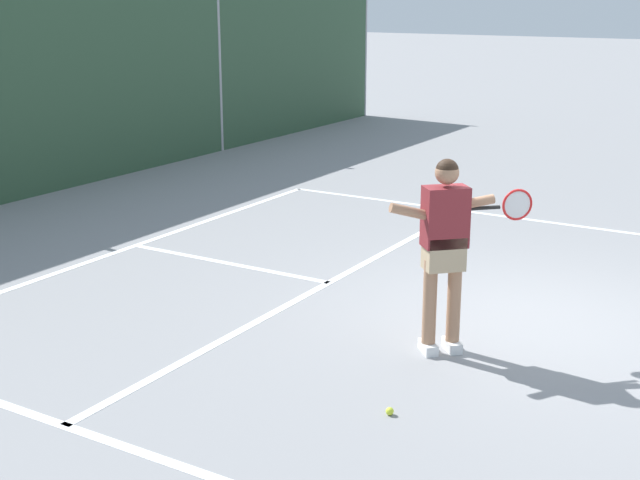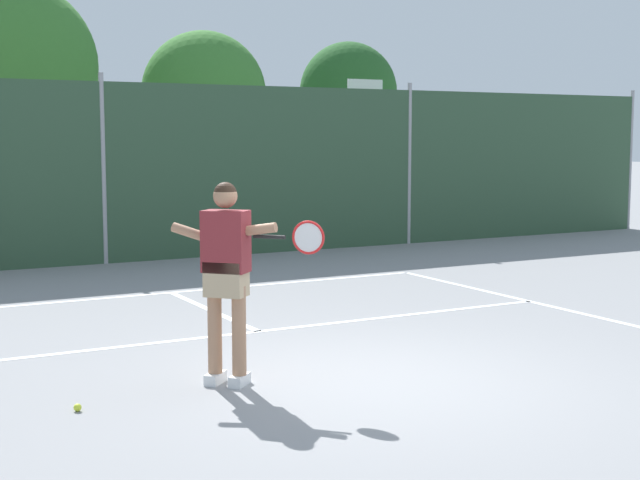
# 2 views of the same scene
# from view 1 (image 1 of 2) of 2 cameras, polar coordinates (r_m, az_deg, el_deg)

# --- Properties ---
(ground_plane) EXTENTS (120.00, 120.00, 0.00)m
(ground_plane) POSITION_cam_1_polar(r_m,az_deg,el_deg) (9.30, 13.88, -5.27)
(ground_plane) COLOR gray
(court_markings) EXTENTS (8.30, 11.10, 0.01)m
(court_markings) POSITION_cam_1_polar(r_m,az_deg,el_deg) (9.49, 10.16, -4.59)
(court_markings) COLOR white
(court_markings) RESTS_ON ground
(basketball_hoop) EXTENTS (0.90, 0.67, 3.55)m
(basketball_hoop) POSITION_cam_1_polar(r_m,az_deg,el_deg) (20.07, -11.06, 12.82)
(basketball_hoop) COLOR #9E9EA3
(basketball_hoop) RESTS_ON ground
(tennis_player) EXTENTS (1.11, 1.01, 1.85)m
(tennis_player) POSITION_cam_1_polar(r_m,az_deg,el_deg) (8.06, 8.22, 0.08)
(tennis_player) COLOR silver
(tennis_player) RESTS_ON ground
(tennis_ball) EXTENTS (0.07, 0.07, 0.07)m
(tennis_ball) POSITION_cam_1_polar(r_m,az_deg,el_deg) (7.17, 4.59, -11.11)
(tennis_ball) COLOR #CCE033
(tennis_ball) RESTS_ON ground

